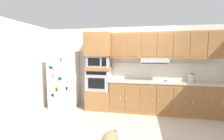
# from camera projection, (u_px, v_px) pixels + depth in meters

# --- Properties ---
(ground_plane) EXTENTS (9.60, 9.60, 0.00)m
(ground_plane) POSITION_uv_depth(u_px,v_px,m) (128.00, 121.00, 3.82)
(ground_plane) COLOR #B2A899
(back_kitchen_wall) EXTENTS (6.20, 0.12, 2.50)m
(back_kitchen_wall) POSITION_uv_depth(u_px,v_px,m) (132.00, 68.00, 4.77)
(back_kitchen_wall) COLOR beige
(back_kitchen_wall) RESTS_ON ground
(side_panel_left) EXTENTS (0.12, 7.10, 2.50)m
(side_panel_left) POSITION_uv_depth(u_px,v_px,m) (28.00, 70.00, 4.20)
(side_panel_left) COLOR beige
(side_panel_left) RESTS_ON ground
(refrigerator) EXTENTS (0.76, 0.73, 1.76)m
(refrigerator) POSITION_uv_depth(u_px,v_px,m) (64.00, 80.00, 4.78)
(refrigerator) COLOR white
(refrigerator) RESTS_ON ground
(oven_base_cabinet) EXTENTS (0.74, 0.62, 0.60)m
(oven_base_cabinet) POSITION_uv_depth(u_px,v_px,m) (99.00, 99.00, 4.70)
(oven_base_cabinet) COLOR #996638
(oven_base_cabinet) RESTS_ON ground
(built_in_oven) EXTENTS (0.70, 0.62, 0.60)m
(built_in_oven) POSITION_uv_depth(u_px,v_px,m) (99.00, 80.00, 4.63)
(built_in_oven) COLOR #A8AAAF
(built_in_oven) RESTS_ON oven_base_cabinet
(appliance_mid_shelf) EXTENTS (0.74, 0.62, 0.10)m
(appliance_mid_shelf) POSITION_uv_depth(u_px,v_px,m) (99.00, 68.00, 4.60)
(appliance_mid_shelf) COLOR #996638
(appliance_mid_shelf) RESTS_ON built_in_oven
(microwave) EXTENTS (0.64, 0.54, 0.32)m
(microwave) POSITION_uv_depth(u_px,v_px,m) (99.00, 61.00, 4.57)
(microwave) COLOR #A8AAAF
(microwave) RESTS_ON appliance_mid_shelf
(appliance_upper_cabinet) EXTENTS (0.74, 0.62, 0.68)m
(appliance_upper_cabinet) POSITION_uv_depth(u_px,v_px,m) (99.00, 45.00, 4.52)
(appliance_upper_cabinet) COLOR #996638
(appliance_upper_cabinet) RESTS_ON microwave
(lower_cabinet_run) EXTENTS (2.98, 0.63, 0.88)m
(lower_cabinet_run) POSITION_uv_depth(u_px,v_px,m) (162.00, 98.00, 4.34)
(lower_cabinet_run) COLOR #996638
(lower_cabinet_run) RESTS_ON ground
(countertop_slab) EXTENTS (3.02, 0.64, 0.04)m
(countertop_slab) POSITION_uv_depth(u_px,v_px,m) (162.00, 82.00, 4.29)
(countertop_slab) COLOR #BCB2A3
(countertop_slab) RESTS_ON lower_cabinet_run
(backsplash_panel) EXTENTS (3.02, 0.02, 0.50)m
(backsplash_panel) POSITION_uv_depth(u_px,v_px,m) (161.00, 71.00, 4.54)
(backsplash_panel) COLOR silver
(backsplash_panel) RESTS_ON countertop_slab
(upper_cabinet_with_hood) EXTENTS (2.98, 0.48, 0.88)m
(upper_cabinet_with_hood) POSITION_uv_depth(u_px,v_px,m) (163.00, 46.00, 4.30)
(upper_cabinet_with_hood) COLOR #996638
(upper_cabinet_with_hood) RESTS_ON backsplash_panel
(screwdriver) EXTENTS (0.17, 0.17, 0.03)m
(screwdriver) POSITION_uv_depth(u_px,v_px,m) (166.00, 81.00, 4.26)
(screwdriver) COLOR blue
(screwdriver) RESTS_ON countertop_slab
(electric_kettle) EXTENTS (0.17, 0.17, 0.24)m
(electric_kettle) POSITION_uv_depth(u_px,v_px,m) (192.00, 78.00, 4.09)
(electric_kettle) COLOR #A8AAAF
(electric_kettle) RESTS_ON countertop_slab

